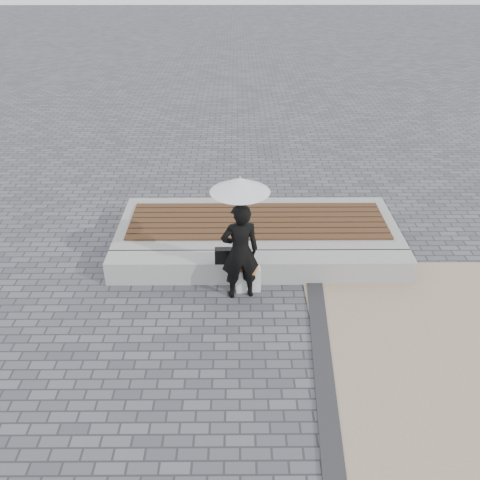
# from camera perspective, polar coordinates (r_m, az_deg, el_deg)

# --- Properties ---
(ground) EXTENTS (80.00, 80.00, 0.00)m
(ground) POSITION_cam_1_polar(r_m,az_deg,el_deg) (7.48, 2.63, -10.98)
(ground) COLOR #525257
(ground) RESTS_ON ground
(edging_band) EXTENTS (0.61, 5.20, 0.04)m
(edging_band) POSITION_cam_1_polar(r_m,az_deg,el_deg) (7.17, 8.99, -13.36)
(edging_band) COLOR #29292B
(edging_band) RESTS_ON ground
(seating_ledge) EXTENTS (5.00, 0.45, 0.40)m
(seating_ledge) POSITION_cam_1_polar(r_m,az_deg,el_deg) (8.63, 2.17, -2.95)
(seating_ledge) COLOR #9B9C97
(seating_ledge) RESTS_ON ground
(timber_platform) EXTENTS (5.00, 2.00, 0.40)m
(timber_platform) POSITION_cam_1_polar(r_m,az_deg,el_deg) (9.65, 1.90, 0.96)
(timber_platform) COLOR #9B9B96
(timber_platform) RESTS_ON ground
(timber_decking) EXTENTS (4.60, 1.40, 0.04)m
(timber_decking) POSITION_cam_1_polar(r_m,az_deg,el_deg) (9.55, 1.92, 2.11)
(timber_decking) COLOR #4E2D1C
(timber_decking) RESTS_ON timber_platform
(woman) EXTENTS (0.65, 0.49, 1.60)m
(woman) POSITION_cam_1_polar(r_m,az_deg,el_deg) (7.89, 0.00, -1.26)
(woman) COLOR black
(woman) RESTS_ON ground
(parasol) EXTENTS (0.86, 0.86, 1.10)m
(parasol) POSITION_cam_1_polar(r_m,az_deg,el_deg) (7.38, -0.00, 6.00)
(parasol) COLOR silver
(parasol) RESTS_ON ground
(handbag) EXTENTS (0.36, 0.14, 0.25)m
(handbag) POSITION_cam_1_polar(r_m,az_deg,el_deg) (8.31, -1.51, -1.71)
(handbag) COLOR black
(handbag) RESTS_ON seating_ledge
(canvas_tote) EXTENTS (0.40, 0.20, 0.41)m
(canvas_tote) POSITION_cam_1_polar(r_m,az_deg,el_deg) (8.32, 0.90, -4.28)
(canvas_tote) COLOR white
(canvas_tote) RESTS_ON ground
(magazine) EXTENTS (0.34, 0.30, 0.01)m
(magazine) POSITION_cam_1_polar(r_m,az_deg,el_deg) (8.16, 0.92, -3.27)
(magazine) COLOR #CD3F36
(magazine) RESTS_ON canvas_tote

